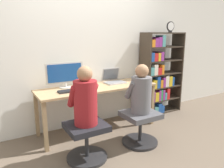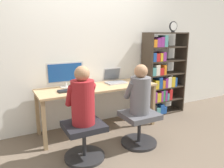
{
  "view_description": "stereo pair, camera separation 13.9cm",
  "coord_description": "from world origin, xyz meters",
  "px_view_note": "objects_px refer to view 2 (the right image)",
  "views": [
    {
      "loc": [
        -1.47,
        -2.64,
        1.52
      ],
      "look_at": [
        0.14,
        0.1,
        0.78
      ],
      "focal_mm": 35.0,
      "sensor_mm": 36.0,
      "label": 1
    },
    {
      "loc": [
        -1.35,
        -2.71,
        1.52
      ],
      "look_at": [
        0.14,
        0.1,
        0.78
      ],
      "focal_mm": 35.0,
      "sensor_mm": 36.0,
      "label": 2
    }
  ],
  "objects_px": {
    "desktop_monitor": "(65,74)",
    "office_chair_left": "(84,138)",
    "office_chair_right": "(139,126)",
    "desk_clock": "(173,27)",
    "person_at_monitor": "(83,99)",
    "bookshelf": "(160,78)",
    "laptop": "(115,80)",
    "keyboard": "(72,90)",
    "person_at_laptop": "(140,92)"
  },
  "relations": [
    {
      "from": "person_at_monitor",
      "to": "desk_clock",
      "type": "xyz_separation_m",
      "value": [
        2.0,
        0.71,
        0.87
      ]
    },
    {
      "from": "desktop_monitor",
      "to": "person_at_laptop",
      "type": "xyz_separation_m",
      "value": [
        0.76,
        -0.87,
        -0.17
      ]
    },
    {
      "from": "person_at_monitor",
      "to": "desktop_monitor",
      "type": "bearing_deg",
      "value": 86.79
    },
    {
      "from": "office_chair_left",
      "to": "desk_clock",
      "type": "bearing_deg",
      "value": 19.52
    },
    {
      "from": "office_chair_right",
      "to": "bookshelf",
      "type": "distance_m",
      "value": 1.38
    },
    {
      "from": "desktop_monitor",
      "to": "laptop",
      "type": "bearing_deg",
      "value": -4.52
    },
    {
      "from": "laptop",
      "to": "office_chair_right",
      "type": "distance_m",
      "value": 0.96
    },
    {
      "from": "person_at_monitor",
      "to": "bookshelf",
      "type": "distance_m",
      "value": 2.0
    },
    {
      "from": "office_chair_right",
      "to": "office_chair_left",
      "type": "bearing_deg",
      "value": 178.82
    },
    {
      "from": "desktop_monitor",
      "to": "person_at_laptop",
      "type": "height_order",
      "value": "person_at_laptop"
    },
    {
      "from": "laptop",
      "to": "bookshelf",
      "type": "xyz_separation_m",
      "value": [
        0.98,
        -0.0,
        -0.06
      ]
    },
    {
      "from": "desk_clock",
      "to": "office_chair_right",
      "type": "bearing_deg",
      "value": -148.71
    },
    {
      "from": "desktop_monitor",
      "to": "office_chair_right",
      "type": "height_order",
      "value": "desktop_monitor"
    },
    {
      "from": "office_chair_right",
      "to": "desktop_monitor",
      "type": "bearing_deg",
      "value": 130.96
    },
    {
      "from": "office_chair_right",
      "to": "keyboard",
      "type": "bearing_deg",
      "value": 140.25
    },
    {
      "from": "person_at_monitor",
      "to": "bookshelf",
      "type": "bearing_deg",
      "value": 23.16
    },
    {
      "from": "laptop",
      "to": "keyboard",
      "type": "relative_size",
      "value": 0.83
    },
    {
      "from": "office_chair_right",
      "to": "bookshelf",
      "type": "bearing_deg",
      "value": 38.09
    },
    {
      "from": "office_chair_right",
      "to": "desk_clock",
      "type": "height_order",
      "value": "desk_clock"
    },
    {
      "from": "keyboard",
      "to": "desk_clock",
      "type": "xyz_separation_m",
      "value": [
        1.95,
        0.1,
        0.91
      ]
    },
    {
      "from": "person_at_monitor",
      "to": "bookshelf",
      "type": "height_order",
      "value": "bookshelf"
    },
    {
      "from": "laptop",
      "to": "office_chair_right",
      "type": "relative_size",
      "value": 0.65
    },
    {
      "from": "laptop",
      "to": "office_chair_left",
      "type": "xyz_separation_m",
      "value": [
        -0.86,
        -0.8,
        -0.5
      ]
    },
    {
      "from": "office_chair_right",
      "to": "desk_clock",
      "type": "xyz_separation_m",
      "value": [
        1.2,
        0.73,
        1.37
      ]
    },
    {
      "from": "office_chair_left",
      "to": "person_at_laptop",
      "type": "xyz_separation_m",
      "value": [
        0.81,
        -0.01,
        0.49
      ]
    },
    {
      "from": "person_at_laptop",
      "to": "bookshelf",
      "type": "xyz_separation_m",
      "value": [
        1.03,
        0.8,
        -0.05
      ]
    },
    {
      "from": "person_at_monitor",
      "to": "person_at_laptop",
      "type": "distance_m",
      "value": 0.81
    },
    {
      "from": "keyboard",
      "to": "person_at_laptop",
      "type": "bearing_deg",
      "value": -39.52
    },
    {
      "from": "person_at_monitor",
      "to": "bookshelf",
      "type": "relative_size",
      "value": 0.46
    },
    {
      "from": "bookshelf",
      "to": "office_chair_left",
      "type": "bearing_deg",
      "value": -156.7
    },
    {
      "from": "office_chair_left",
      "to": "office_chair_right",
      "type": "relative_size",
      "value": 1.0
    },
    {
      "from": "desktop_monitor",
      "to": "laptop",
      "type": "distance_m",
      "value": 0.83
    },
    {
      "from": "laptop",
      "to": "desktop_monitor",
      "type": "bearing_deg",
      "value": 175.48
    },
    {
      "from": "office_chair_right",
      "to": "bookshelf",
      "type": "xyz_separation_m",
      "value": [
        1.03,
        0.81,
        0.44
      ]
    },
    {
      "from": "person_at_monitor",
      "to": "desk_clock",
      "type": "bearing_deg",
      "value": 19.38
    },
    {
      "from": "office_chair_right",
      "to": "person_at_monitor",
      "type": "height_order",
      "value": "person_at_monitor"
    },
    {
      "from": "bookshelf",
      "to": "person_at_monitor",
      "type": "bearing_deg",
      "value": -156.84
    },
    {
      "from": "laptop",
      "to": "keyboard",
      "type": "xyz_separation_m",
      "value": [
        -0.8,
        -0.19,
        -0.04
      ]
    },
    {
      "from": "office_chair_right",
      "to": "desk_clock",
      "type": "distance_m",
      "value": 1.96
    },
    {
      "from": "person_at_laptop",
      "to": "bookshelf",
      "type": "relative_size",
      "value": 0.43
    },
    {
      "from": "person_at_laptop",
      "to": "bookshelf",
      "type": "bearing_deg",
      "value": 37.92
    },
    {
      "from": "office_chair_left",
      "to": "desk_clock",
      "type": "relative_size",
      "value": 2.62
    },
    {
      "from": "office_chair_left",
      "to": "person_at_monitor",
      "type": "distance_m",
      "value": 0.51
    },
    {
      "from": "laptop",
      "to": "bookshelf",
      "type": "distance_m",
      "value": 0.98
    },
    {
      "from": "office_chair_left",
      "to": "bookshelf",
      "type": "relative_size",
      "value": 0.33
    },
    {
      "from": "desktop_monitor",
      "to": "office_chair_left",
      "type": "xyz_separation_m",
      "value": [
        -0.05,
        -0.86,
        -0.65
      ]
    },
    {
      "from": "laptop",
      "to": "desk_clock",
      "type": "height_order",
      "value": "desk_clock"
    },
    {
      "from": "office_chair_right",
      "to": "person_at_monitor",
      "type": "xyz_separation_m",
      "value": [
        -0.81,
        0.02,
        0.51
      ]
    },
    {
      "from": "keyboard",
      "to": "laptop",
      "type": "bearing_deg",
      "value": 13.26
    },
    {
      "from": "desktop_monitor",
      "to": "desk_clock",
      "type": "bearing_deg",
      "value": -4.34
    }
  ]
}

